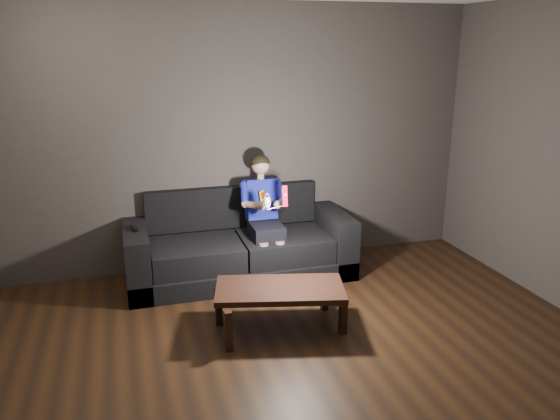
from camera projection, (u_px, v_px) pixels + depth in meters
name	position (u px, v px, depth m)	size (l,w,h in m)	color
floor	(323.00, 395.00, 3.71)	(5.00, 5.00, 0.00)	black
back_wall	(240.00, 139.00, 5.61)	(5.00, 0.04, 2.70)	#403938
sofa	(238.00, 248.00, 5.58)	(2.24, 0.97, 0.87)	black
child	(264.00, 206.00, 5.46)	(0.46, 0.56, 1.13)	black
wii_remote_red	(285.00, 196.00, 5.02)	(0.05, 0.08, 0.20)	red
nunchuk_white	(267.00, 201.00, 4.99)	(0.07, 0.10, 0.16)	silver
wii_remote_black	(135.00, 228.00, 5.13)	(0.06, 0.16, 0.03)	black
coffee_table	(280.00, 293.00, 4.48)	(1.14, 0.76, 0.38)	black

